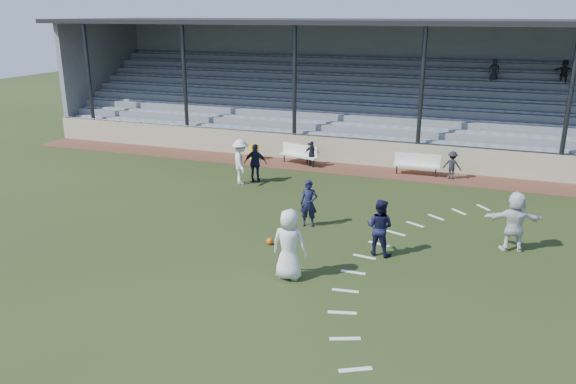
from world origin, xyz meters
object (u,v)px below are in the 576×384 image
Objects in this scene: bench_left at (299,153)px; trash_bin at (254,152)px; bench_right at (417,162)px; football at (270,241)px; player_navy_lead at (309,203)px; player_white_lead at (289,244)px.

bench_left reaches higher than trash_bin.
bench_right is 10.13m from football.
player_navy_lead is at bearing -51.78° from bench_left.
bench_left is 9.38× the size of football.
bench_left is 8.12m from player_navy_lead.
player_white_lead reaches higher than bench_right.
player_white_lead is at bearing -88.97° from player_navy_lead.
football is (-3.23, -9.59, -0.48)m from bench_right.
bench_left is 12.06m from player_white_lead.
player_white_lead is at bearing -101.45° from bench_right.
bench_right is 11.70m from player_white_lead.
trash_bin is at bearing 115.38° from player_navy_lead.
player_navy_lead is (2.93, -7.57, 0.22)m from bench_left.
football is at bearing -64.08° from trash_bin.
bench_right is 7.92m from trash_bin.
player_navy_lead reaches higher than bench_right.
football is 0.11× the size of player_white_lead.
trash_bin is 13.11m from player_white_lead.
football is at bearing -59.41° from bench_left.
player_white_lead is (6.05, -11.61, 0.59)m from trash_bin.
player_navy_lead is at bearing -110.96° from bench_right.
bench_right is 2.68× the size of trash_bin.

